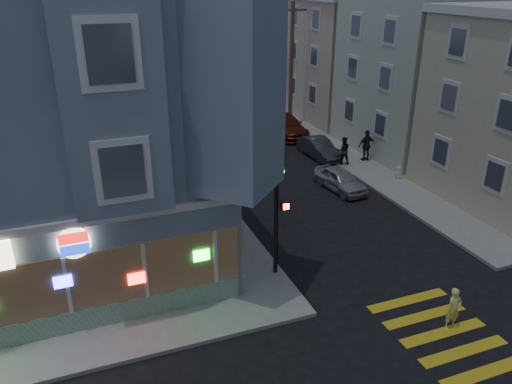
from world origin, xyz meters
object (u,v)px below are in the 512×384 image
fire_hydrant (398,172)px  parked_car_a (340,180)px  parked_car_c (286,125)px  pedestrian_b (367,145)px  utility_pole (291,64)px  street_tree_far (234,51)px  pedestrian_a (343,151)px  parked_car_d (234,111)px  traffic_signal (279,189)px  street_tree_near (264,63)px  parked_car_b (319,148)px  running_child (454,309)px

fire_hydrant → parked_car_a: bearing=178.6°
parked_car_c → pedestrian_b: bearing=-70.5°
utility_pole → fire_hydrant: utility_pole is taller
fire_hydrant → street_tree_far: bearing=91.7°
pedestrian_a → parked_car_d: 13.03m
parked_car_d → traffic_signal: size_ratio=0.97×
pedestrian_b → traffic_signal: bearing=44.0°
utility_pole → street_tree_near: size_ratio=1.70×
street_tree_near → street_tree_far: size_ratio=1.00×
pedestrian_a → street_tree_far: bearing=-75.1°
parked_car_c → traffic_signal: bearing=-113.5°
parked_car_b → parked_car_c: parked_car_c is taller
pedestrian_b → parked_car_c: (-2.30, 7.13, -0.38)m
street_tree_near → parked_car_c: (-1.50, -8.12, -3.20)m
fire_hydrant → street_tree_near: bearing=92.5°
street_tree_near → parked_car_b: (-1.50, -13.32, -3.31)m
pedestrian_b → traffic_signal: 14.54m
street_tree_near → street_tree_far: same height
utility_pole → fire_hydrant: 13.34m
street_tree_near → parked_car_d: 5.49m
parked_car_d → pedestrian_a: bearing=-79.2°
street_tree_far → traffic_signal: size_ratio=1.01×
running_child → fire_hydrant: 13.03m
pedestrian_a → street_tree_near: bearing=-76.2°
street_tree_near → pedestrian_b: (0.80, -15.25, -2.81)m
parked_car_b → parked_car_c: (0.00, 5.20, 0.12)m
running_child → street_tree_far: bearing=80.6°
pedestrian_a → pedestrian_b: size_ratio=0.89×
street_tree_far → pedestrian_a: 23.54m
utility_pole → running_child: 24.98m
street_tree_far → parked_car_c: 16.50m
street_tree_far → traffic_signal: bearing=-106.0°
parked_car_b → parked_car_c: bearing=87.7°
utility_pole → parked_car_c: (-1.30, -2.12, -4.06)m
pedestrian_b → street_tree_far: bearing=-88.0°
parked_car_a → parked_car_c: parked_car_c is taller
running_child → parked_car_c: size_ratio=0.30×
utility_pole → fire_hydrant: size_ratio=11.31×
pedestrian_a → traffic_signal: (-8.59, -9.86, 2.69)m
street_tree_near → running_child: street_tree_near is taller
pedestrian_b → street_tree_near: bearing=-87.0°
parked_car_c → street_tree_near: bearing=81.2°
utility_pole → parked_car_c: utility_pole is taller
pedestrian_a → parked_car_a: bearing=75.1°
traffic_signal → fire_hydrant: traffic_signal is taller
pedestrian_b → parked_car_b: pedestrian_b is taller
running_child → parked_car_b: running_child is taller
parked_car_a → traffic_signal: bearing=-141.3°
running_child → parked_car_a: (2.41, 11.60, -0.15)m
utility_pole → pedestrian_a: bearing=-94.3°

